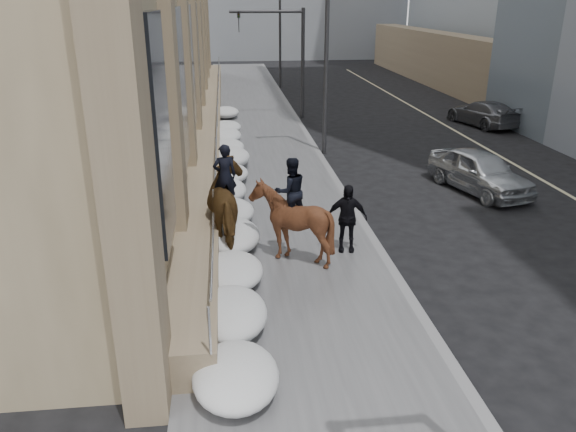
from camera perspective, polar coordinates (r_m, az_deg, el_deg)
The scene contains 13 objects.
ground at distance 12.00m, azimuth 1.33°, elevation -11.34°, with size 140.00×140.00×0.00m, color black.
sidewalk at distance 21.06m, azimuth -2.27°, elevation 3.53°, with size 5.00×80.00×0.12m, color #4B4B4D.
curb at distance 21.39m, azimuth 4.76°, elevation 3.75°, with size 0.24×80.00×0.12m, color slate.
lane_line at distance 24.16m, azimuth 23.49°, elevation 3.95°, with size 0.15×70.00×0.01m, color #BFB78C.
streetlight_mid at distance 24.44m, azimuth 3.55°, elevation 16.79°, with size 1.71×0.24×8.00m.
streetlight_far at distance 44.25m, azimuth -1.04°, elevation 18.80°, with size 1.71×0.24×8.00m.
traffic_signal at distance 32.30m, azimuth -0.18°, elevation 16.87°, with size 4.10×0.22×6.00m.
snow_bank at distance 19.09m, azimuth -6.13°, elevation 2.82°, with size 1.70×18.10×0.76m.
mounted_horse_left at distance 15.15m, azimuth -5.84°, elevation 1.21°, with size 1.68×2.86×2.79m.
mounted_horse_right at distance 14.22m, azimuth 0.29°, elevation -0.23°, with size 2.11×2.26×2.69m.
pedestrian at distance 14.89m, azimuth 5.97°, elevation -0.20°, with size 1.09×0.45×1.85m, color black.
car_silver at distance 21.08m, azimuth 18.89°, elevation 4.35°, with size 1.76×4.38×1.49m, color #B8BCC0.
car_grey at distance 32.56m, azimuth 19.18°, elevation 9.84°, with size 1.88×4.62×1.34m, color #58595F.
Camera 1 is at (-1.39, -10.02, 6.46)m, focal length 35.00 mm.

